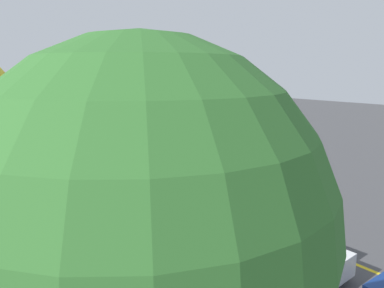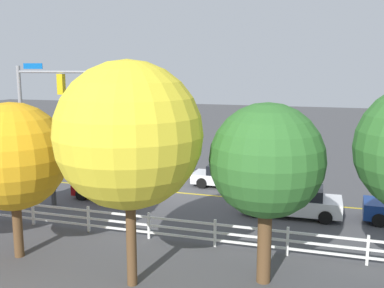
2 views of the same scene
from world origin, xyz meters
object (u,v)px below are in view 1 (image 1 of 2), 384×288
at_px(car_0, 262,190).
at_px(pedestrian, 74,172).
at_px(car_1, 275,243).
at_px(tree_1, 145,227).
at_px(tree_4, 38,182).
at_px(car_2, 128,180).

height_order(car_0, pedestrian, pedestrian).
bearing_deg(pedestrian, car_0, 33.33).
bearing_deg(car_1, car_0, -46.40).
xyz_separation_m(tree_1, tree_4, (4.50, -0.24, -0.64)).
distance_m(pedestrian, tree_1, 17.66).
relative_size(car_1, car_2, 1.23).
height_order(car_0, tree_4, tree_4).
xyz_separation_m(car_0, tree_4, (-3.77, 11.51, 3.54)).
height_order(car_1, tree_1, tree_1).
distance_m(car_0, tree_4, 12.62).
xyz_separation_m(car_2, tree_1, (-14.01, 7.50, 4.23)).
bearing_deg(car_2, car_1, -179.59).
height_order(car_0, car_1, car_1).
relative_size(car_1, tree_4, 0.78).
relative_size(car_2, pedestrian, 2.31).
relative_size(pedestrian, tree_1, 0.25).
bearing_deg(tree_4, pedestrian, -23.98).
relative_size(pedestrian, tree_4, 0.28).
xyz_separation_m(pedestrian, tree_1, (-16.32, 5.50, 3.91)).
bearing_deg(car_0, pedestrian, -141.50).
height_order(car_2, tree_1, tree_1).
bearing_deg(tree_4, car_1, -92.78).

